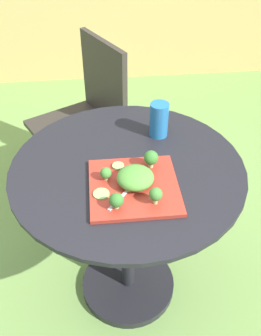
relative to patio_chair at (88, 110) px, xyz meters
name	(u,v)px	position (x,y,z in m)	size (l,w,h in m)	color
ground_plane	(128,286)	(0.15, -0.79, -0.53)	(12.00, 12.00, 0.00)	#70994C
patio_table	(128,221)	(0.15, -0.79, -0.06)	(0.85, 0.85, 0.76)	black
patio_chair	(88,110)	(0.00, 0.00, 0.00)	(0.60, 0.60, 0.90)	#332D28
salad_plate	(134,187)	(0.16, -0.91, 0.24)	(0.30, 0.30, 0.01)	#AD3323
drinking_glass	(159,121)	(0.29, -0.61, 0.29)	(0.07, 0.07, 0.14)	#236BA8
fork	(125,193)	(0.12, -0.95, 0.25)	(0.11, 0.13, 0.00)	silver
lettuce_mound	(135,178)	(0.16, -0.91, 0.27)	(0.12, 0.12, 0.06)	#519338
broccoli_floret_0	(116,200)	(0.09, -1.01, 0.28)	(0.05, 0.05, 0.06)	#99B770
broccoli_floret_1	(106,173)	(0.07, -0.87, 0.27)	(0.04, 0.04, 0.05)	#99B770
broccoli_floret_2	(156,195)	(0.21, -1.00, 0.28)	(0.04, 0.04, 0.06)	#99B770
broccoli_floret_3	(151,158)	(0.23, -0.82, 0.29)	(0.05, 0.05, 0.07)	#99B770
cucumber_slice_0	(118,166)	(0.11, -0.81, 0.25)	(0.04, 0.04, 0.01)	#8EB766
cucumber_slice_1	(101,194)	(0.05, -0.95, 0.25)	(0.05, 0.05, 0.01)	#8EB766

